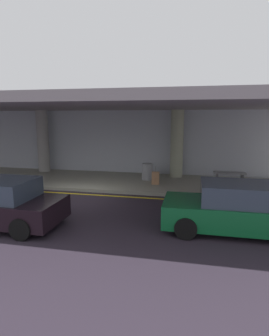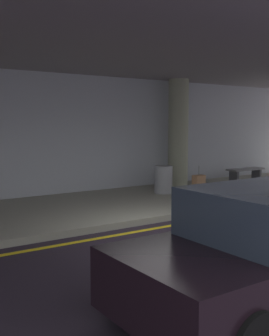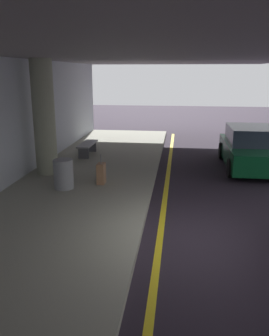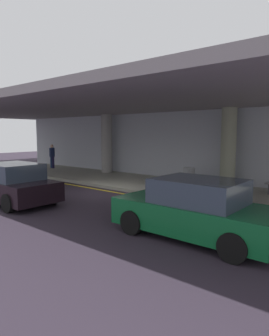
{
  "view_description": "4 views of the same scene",
  "coord_description": "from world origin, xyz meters",
  "px_view_note": "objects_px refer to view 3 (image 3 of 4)",
  "views": [
    {
      "loc": [
        4.85,
        -10.7,
        3.4
      ],
      "look_at": [
        2.17,
        2.08,
        1.01
      ],
      "focal_mm": 29.74,
      "sensor_mm": 36.0,
      "label": 1
    },
    {
      "loc": [
        -5.32,
        -6.51,
        2.28
      ],
      "look_at": [
        0.69,
        2.37,
        1.14
      ],
      "focal_mm": 44.46,
      "sensor_mm": 36.0,
      "label": 2
    },
    {
      "loc": [
        -6.73,
        0.29,
        3.4
      ],
      "look_at": [
        1.11,
        1.29,
        1.22
      ],
      "focal_mm": 37.52,
      "sensor_mm": 36.0,
      "label": 3
    },
    {
      "loc": [
        9.72,
        -8.94,
        2.62
      ],
      "look_at": [
        0.83,
        1.57,
        1.04
      ],
      "focal_mm": 32.31,
      "sensor_mm": 36.0,
      "label": 4
    }
  ],
  "objects_px": {
    "support_column_left_mid": "(44,118)",
    "suitcase_upright_primary": "(101,173)",
    "trash_bin_steel": "(64,174)",
    "car_dark_green": "(251,149)",
    "bench_metal": "(88,146)"
  },
  "relations": [
    {
      "from": "suitcase_upright_primary",
      "to": "car_dark_green",
      "type": "bearing_deg",
      "value": -49.84
    },
    {
      "from": "support_column_left_mid",
      "to": "bench_metal",
      "type": "distance_m",
      "value": 3.18
    },
    {
      "from": "bench_metal",
      "to": "trash_bin_steel",
      "type": "relative_size",
      "value": 1.88
    },
    {
      "from": "support_column_left_mid",
      "to": "trash_bin_steel",
      "type": "relative_size",
      "value": 4.29
    },
    {
      "from": "car_dark_green",
      "to": "bench_metal",
      "type": "bearing_deg",
      "value": -96.52
    },
    {
      "from": "bench_metal",
      "to": "trash_bin_steel",
      "type": "distance_m",
      "value": 4.22
    },
    {
      "from": "bench_metal",
      "to": "support_column_left_mid",
      "type": "bearing_deg",
      "value": 166.74
    },
    {
      "from": "support_column_left_mid",
      "to": "car_dark_green",
      "type": "distance_m",
      "value": 7.31
    },
    {
      "from": "bench_metal",
      "to": "trash_bin_steel",
      "type": "height_order",
      "value": "trash_bin_steel"
    },
    {
      "from": "car_dark_green",
      "to": "suitcase_upright_primary",
      "type": "bearing_deg",
      "value": -59.11
    },
    {
      "from": "support_column_left_mid",
      "to": "suitcase_upright_primary",
      "type": "bearing_deg",
      "value": -113.57
    },
    {
      "from": "suitcase_upright_primary",
      "to": "trash_bin_steel",
      "type": "distance_m",
      "value": 1.13
    },
    {
      "from": "suitcase_upright_primary",
      "to": "trash_bin_steel",
      "type": "relative_size",
      "value": 1.06
    },
    {
      "from": "trash_bin_steel",
      "to": "car_dark_green",
      "type": "bearing_deg",
      "value": -58.51
    },
    {
      "from": "trash_bin_steel",
      "to": "support_column_left_mid",
      "type": "bearing_deg",
      "value": 35.75
    }
  ]
}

